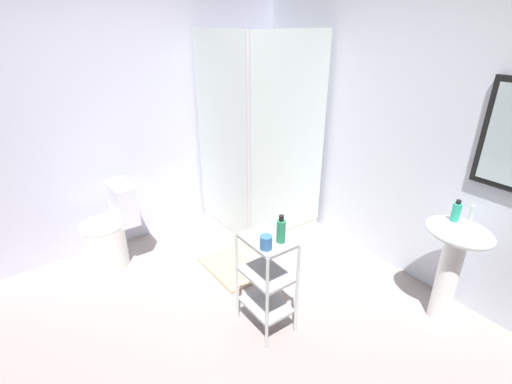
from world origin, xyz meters
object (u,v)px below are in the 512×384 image
body_wash_bottle_green (281,230)px  rinse_cup (266,242)px  pedestal_sink (454,252)px  toilet (110,233)px  hand_soap_bottle (456,212)px  bath_mat (233,267)px  shower_stall (258,188)px  storage_cart (266,276)px

body_wash_bottle_green → rinse_cup: (0.01, -0.13, -0.04)m
pedestal_sink → toilet: (-2.15, -1.79, -0.26)m
toilet → hand_soap_bottle: (2.10, 1.80, 0.56)m
pedestal_sink → bath_mat: size_ratio=1.35×
toilet → hand_soap_bottle: 2.82m
shower_stall → rinse_cup: (1.28, -0.87, 0.32)m
hand_soap_bottle → bath_mat: hand_soap_bottle is taller
bath_mat → hand_soap_bottle: bearing=34.7°
pedestal_sink → body_wash_bottle_green: body_wash_bottle_green is taller
pedestal_sink → bath_mat: (-1.43, -0.95, -0.57)m
rinse_cup → pedestal_sink: bearing=62.4°
body_wash_bottle_green → bath_mat: body_wash_bottle_green is taller
shower_stall → hand_soap_bottle: shower_stall is taller
bath_mat → body_wash_bottle_green: bearing=-8.1°
body_wash_bottle_green → hand_soap_bottle: bearing=61.7°
body_wash_bottle_green → rinse_cup: 0.13m
shower_stall → bath_mat: shower_stall is taller
pedestal_sink → storage_cart: pedestal_sink is taller
bath_mat → shower_stall: bearing=126.8°
body_wash_bottle_green → toilet: bearing=-154.4°
storage_cart → body_wash_bottle_green: 0.40m
shower_stall → body_wash_bottle_green: shower_stall is taller
body_wash_bottle_green → bath_mat: 1.15m
toilet → bath_mat: size_ratio=1.27×
storage_cart → body_wash_bottle_green: bearing=34.8°
toilet → hand_soap_bottle: hand_soap_bottle is taller
bath_mat → storage_cart: bearing=-13.1°
shower_stall → storage_cart: shower_stall is taller
pedestal_sink → storage_cart: 1.33m
body_wash_bottle_green → bath_mat: bearing=171.9°
toilet → hand_soap_bottle: bearing=40.6°
toilet → rinse_cup: bearing=21.5°
storage_cart → bath_mat: storage_cart is taller
toilet → shower_stall: bearing=80.2°
body_wash_bottle_green → rinse_cup: bearing=-87.0°
toilet → storage_cart: (1.44, 0.67, 0.12)m
storage_cart → body_wash_bottle_green: size_ratio=3.81×
toilet → storage_cart: bearing=25.0°
hand_soap_bottle → rinse_cup: 1.33m
pedestal_sink → toilet: bearing=-140.2°
shower_stall → storage_cart: size_ratio=2.70×
hand_soap_bottle → body_wash_bottle_green: bearing=-118.3°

